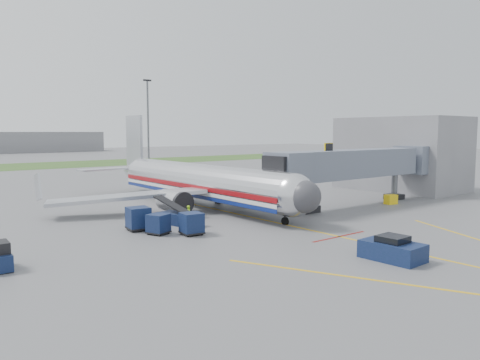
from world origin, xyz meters
TOP-DOWN VIEW (x-y plane):
  - ground at (0.00, 0.00)m, footprint 400.00×400.00m
  - grass_strip at (0.00, 90.00)m, footprint 300.00×25.00m
  - apron_markings at (0.00, -7.40)m, footprint 21.52×50.00m
  - airliner at (0.00, 15.25)m, footprint 32.10×35.67m
  - jet_bridge at (12.86, 5.00)m, footprint 25.30×4.00m
  - terminal at (30.00, 10.00)m, footprint 10.00×16.00m
  - light_mast_right at (25.00, 75.00)m, footprint 2.00×0.44m
  - pushback_tug at (-2.56, -10.32)m, footprint 2.40×3.80m
  - baggage_cart_a at (-10.48, 5.46)m, footprint 1.93×1.93m
  - baggage_cart_b at (-11.02, 7.83)m, footprint 1.97×1.97m
  - baggage_cart_c at (-8.52, 3.68)m, footprint 1.81×1.81m
  - belt_loader at (-7.20, 7.69)m, footprint 2.53×4.97m
  - ground_power_cart at (17.30, 3.00)m, footprint 1.45×1.08m
  - ramp_worker at (-6.11, 7.87)m, footprint 0.67×0.66m

SIDE VIEW (x-z plane):
  - ground at x=0.00m, z-range 0.00..0.00m
  - apron_markings at x=0.00m, z-range 0.00..0.01m
  - grass_strip at x=0.00m, z-range 0.00..0.01m
  - ground_power_cart at x=17.30m, z-range -0.01..1.05m
  - belt_loader at x=-7.20m, z-range -0.59..1.76m
  - pushback_tug at x=-2.56m, z-range -0.13..1.42m
  - ramp_worker at x=-6.11m, z-range 0.00..1.56m
  - baggage_cart_a at x=-10.48m, z-range 0.02..1.62m
  - baggage_cart_c at x=-8.52m, z-range 0.02..1.75m
  - baggage_cart_b at x=-11.02m, z-range 0.02..1.91m
  - airliner at x=0.00m, z-range -2.48..7.77m
  - jet_bridge at x=12.86m, z-range 1.02..7.92m
  - terminal at x=30.00m, z-range 0.00..10.00m
  - light_mast_right at x=25.00m, z-range 0.58..20.98m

